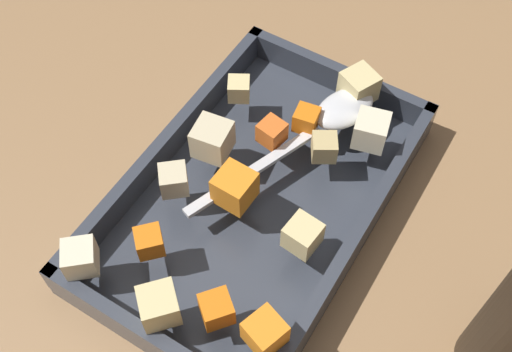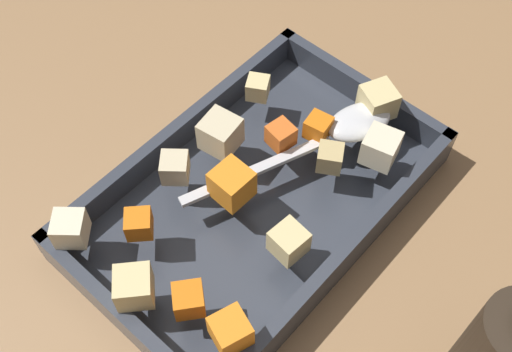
# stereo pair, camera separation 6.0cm
# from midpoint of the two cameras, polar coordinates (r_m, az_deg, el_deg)

# --- Properties ---
(ground_plane) EXTENTS (4.00, 4.00, 0.00)m
(ground_plane) POSITION_cam_midpoint_polar(r_m,az_deg,el_deg) (0.65, -3.19, -2.66)
(ground_plane) COLOR #936D47
(baking_dish) EXTENTS (0.36, 0.22, 0.05)m
(baking_dish) POSITION_cam_midpoint_polar(r_m,az_deg,el_deg) (0.63, -2.69, -2.36)
(baking_dish) COLOR #333842
(baking_dish) RESTS_ON ground_plane
(carrot_chunk_corner_nw) EXTENTS (0.04, 0.04, 0.03)m
(carrot_chunk_corner_nw) POSITION_cam_midpoint_polar(r_m,az_deg,el_deg) (0.54, -6.80, -11.99)
(carrot_chunk_corner_nw) COLOR orange
(carrot_chunk_corner_nw) RESTS_ON baking_dish
(carrot_chunk_front_center) EXTENTS (0.03, 0.03, 0.03)m
(carrot_chunk_front_center) POSITION_cam_midpoint_polar(r_m,az_deg,el_deg) (0.58, -4.67, -1.35)
(carrot_chunk_front_center) COLOR orange
(carrot_chunk_front_center) RESTS_ON baking_dish
(carrot_chunk_back_center) EXTENTS (0.04, 0.04, 0.03)m
(carrot_chunk_back_center) POSITION_cam_midpoint_polar(r_m,az_deg,el_deg) (0.52, -2.55, -14.07)
(carrot_chunk_back_center) COLOR orange
(carrot_chunk_back_center) RESTS_ON baking_dish
(carrot_chunk_under_handle) EXTENTS (0.03, 0.03, 0.02)m
(carrot_chunk_under_handle) POSITION_cam_midpoint_polar(r_m,az_deg,el_deg) (0.63, 1.84, 4.90)
(carrot_chunk_under_handle) COLOR orange
(carrot_chunk_under_handle) RESTS_ON baking_dish
(carrot_chunk_heap_side) EXTENTS (0.03, 0.03, 0.02)m
(carrot_chunk_heap_side) POSITION_cam_midpoint_polar(r_m,az_deg,el_deg) (0.62, -1.31, 3.73)
(carrot_chunk_heap_side) COLOR orange
(carrot_chunk_heap_side) RESTS_ON baking_dish
(carrot_chunk_corner_se) EXTENTS (0.03, 0.03, 0.02)m
(carrot_chunk_corner_se) POSITION_cam_midpoint_polar(r_m,az_deg,el_deg) (0.57, -12.49, -6.00)
(carrot_chunk_corner_se) COLOR orange
(carrot_chunk_corner_se) RESTS_ON baking_dish
(potato_chunk_mid_left) EXTENTS (0.04, 0.04, 0.03)m
(potato_chunk_mid_left) POSITION_cam_midpoint_polar(r_m,az_deg,el_deg) (0.66, 6.63, 7.82)
(potato_chunk_mid_left) COLOR #E0CC89
(potato_chunk_mid_left) RESTS_ON baking_dish
(potato_chunk_corner_sw) EXTENTS (0.04, 0.04, 0.03)m
(potato_chunk_corner_sw) POSITION_cam_midpoint_polar(r_m,az_deg,el_deg) (0.54, -11.87, -11.54)
(potato_chunk_corner_sw) COLOR #E0CC89
(potato_chunk_corner_sw) RESTS_ON baking_dish
(potato_chunk_far_left) EXTENTS (0.04, 0.04, 0.03)m
(potato_chunk_far_left) POSITION_cam_midpoint_polar(r_m,az_deg,el_deg) (0.58, -18.35, -7.19)
(potato_chunk_far_left) COLOR beige
(potato_chunk_far_left) RESTS_ON baking_dish
(potato_chunk_near_spoon) EXTENTS (0.04, 0.04, 0.03)m
(potato_chunk_near_spoon) POSITION_cam_midpoint_polar(r_m,az_deg,el_deg) (0.62, 7.58, 3.87)
(potato_chunk_near_spoon) COLOR beige
(potato_chunk_near_spoon) RESTS_ON baking_dish
(potato_chunk_far_right) EXTENTS (0.03, 0.03, 0.02)m
(potato_chunk_far_right) POSITION_cam_midpoint_polar(r_m,az_deg,el_deg) (0.66, -4.14, 7.60)
(potato_chunk_far_right) COLOR #E0CC89
(potato_chunk_far_right) RESTS_ON baking_dish
(potato_chunk_near_left) EXTENTS (0.03, 0.03, 0.03)m
(potato_chunk_near_left) POSITION_cam_midpoint_polar(r_m,az_deg,el_deg) (0.56, 1.14, -5.57)
(potato_chunk_near_left) COLOR #E0CC89
(potato_chunk_near_left) RESTS_ON baking_dish
(potato_chunk_corner_ne) EXTENTS (0.03, 0.03, 0.02)m
(potato_chunk_corner_ne) POSITION_cam_midpoint_polar(r_m,az_deg,el_deg) (0.61, 3.38, 2.39)
(potato_chunk_corner_ne) COLOR tan
(potato_chunk_corner_ne) RESTS_ON baking_dish
(potato_chunk_near_right) EXTENTS (0.04, 0.04, 0.03)m
(potato_chunk_near_right) POSITION_cam_midpoint_polar(r_m,az_deg,el_deg) (0.60, -10.21, -0.56)
(potato_chunk_near_right) COLOR beige
(potato_chunk_near_right) RESTS_ON baking_dish
(potato_chunk_rim_edge) EXTENTS (0.04, 0.04, 0.03)m
(potato_chunk_rim_edge) POSITION_cam_midpoint_polar(r_m,az_deg,el_deg) (0.62, -6.69, 3.08)
(potato_chunk_rim_edge) COLOR beige
(potato_chunk_rim_edge) RESTS_ON baking_dish
(serving_spoon) EXTENTS (0.22, 0.11, 0.02)m
(serving_spoon) POSITION_cam_midpoint_polar(r_m,az_deg,el_deg) (0.64, 4.37, 5.23)
(serving_spoon) COLOR silver
(serving_spoon) RESTS_ON baking_dish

